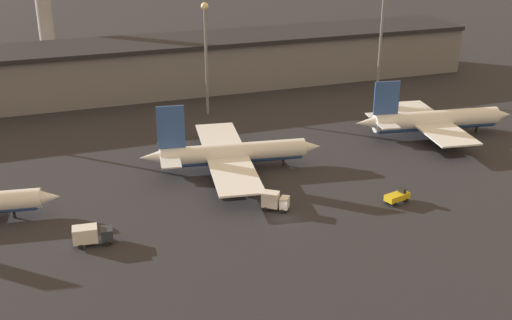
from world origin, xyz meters
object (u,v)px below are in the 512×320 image
at_px(airplane_3, 434,120).
at_px(service_vehicle_2, 274,201).
at_px(airplane_2, 231,154).
at_px(service_vehicle_0, 91,234).
at_px(service_vehicle_3, 397,197).

xyz_separation_m(airplane_3, service_vehicle_2, (-47.88, -23.09, -1.83)).
height_order(airplane_2, service_vehicle_0, airplane_2).
bearing_deg(airplane_3, service_vehicle_0, -154.60).
bearing_deg(airplane_3, service_vehicle_3, -124.95).
height_order(airplane_3, service_vehicle_3, airplane_3).
xyz_separation_m(airplane_2, service_vehicle_0, (-29.82, -21.39, -1.65)).
distance_m(service_vehicle_0, service_vehicle_2, 31.60).
bearing_deg(service_vehicle_3, service_vehicle_0, 161.88).
bearing_deg(service_vehicle_3, airplane_2, 119.22).
bearing_deg(airplane_2, airplane_3, 11.91).
relative_size(airplane_2, service_vehicle_3, 7.69).
bearing_deg(service_vehicle_0, airplane_3, 22.32).
relative_size(service_vehicle_2, service_vehicle_3, 1.00).
distance_m(airplane_2, airplane_3, 49.73).
bearing_deg(service_vehicle_0, airplane_2, 40.76).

